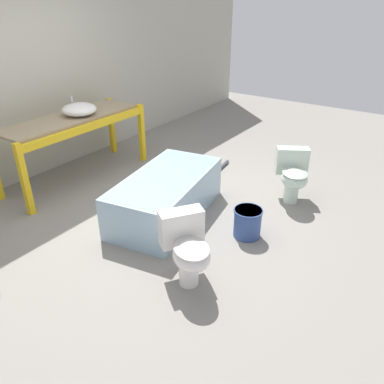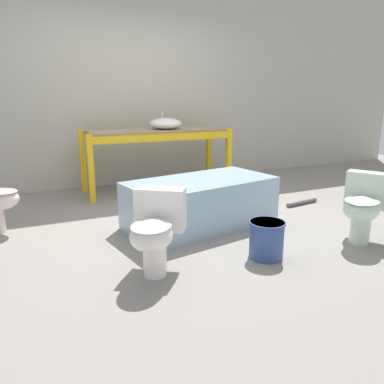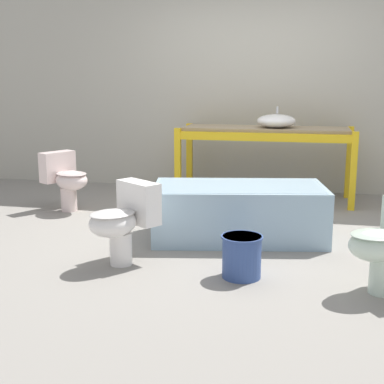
% 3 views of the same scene
% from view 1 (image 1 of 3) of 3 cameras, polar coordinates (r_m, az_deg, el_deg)
% --- Properties ---
extents(ground_plane, '(12.00, 12.00, 0.00)m').
position_cam_1_polar(ground_plane, '(4.45, -8.36, -2.87)').
color(ground_plane, gray).
extents(warehouse_wall_rear, '(10.80, 0.08, 3.20)m').
position_cam_1_polar(warehouse_wall_rear, '(5.38, -25.51, 18.35)').
color(warehouse_wall_rear, '#B2AD9E').
rests_on(warehouse_wall_rear, ground_plane).
extents(shelving_rack, '(2.02, 0.70, 0.86)m').
position_cam_1_polar(shelving_rack, '(5.20, -17.79, 9.50)').
color(shelving_rack, yellow).
rests_on(shelving_rack, ground_plane).
extents(sink_basin, '(0.44, 0.44, 0.24)m').
position_cam_1_polar(sink_basin, '(5.18, -16.80, 11.97)').
color(sink_basin, white).
rests_on(sink_basin, shelving_rack).
extents(bathtub_main, '(1.62, 1.01, 0.49)m').
position_cam_1_polar(bathtub_main, '(4.21, -3.94, -0.15)').
color(bathtub_main, '#99B7CC').
rests_on(bathtub_main, ground_plane).
extents(toilet_far, '(0.62, 0.56, 0.63)m').
position_cam_1_polar(toilet_far, '(4.62, 15.13, 2.69)').
color(toilet_far, silver).
rests_on(toilet_far, ground_plane).
extents(toilet_extra, '(0.58, 0.62, 0.63)m').
position_cam_1_polar(toilet_extra, '(3.19, -0.70, -8.40)').
color(toilet_extra, white).
rests_on(toilet_extra, ground_plane).
extents(bucket_white, '(0.30, 0.30, 0.31)m').
position_cam_1_polar(bucket_white, '(3.93, 8.45, -4.55)').
color(bucket_white, '#334C8C').
rests_on(bucket_white, ground_plane).
extents(loose_pipe, '(0.49, 0.12, 0.05)m').
position_cam_1_polar(loose_pipe, '(5.49, 4.45, 3.79)').
color(loose_pipe, '#4C4C51').
rests_on(loose_pipe, ground_plane).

